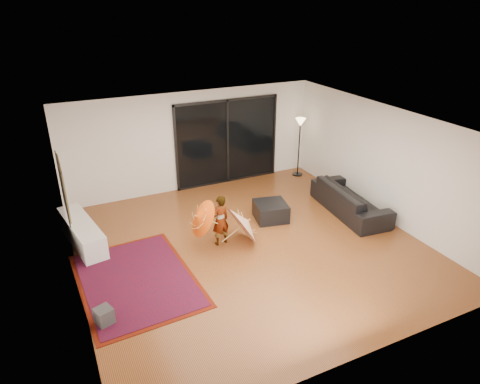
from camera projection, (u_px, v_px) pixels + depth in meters
floor at (250, 246)px, 9.26m from camera, size 7.00×7.00×0.00m
ceiling at (252, 125)px, 8.12m from camera, size 7.00×7.00×0.00m
wall_back at (193, 141)px, 11.56m from camera, size 7.00×0.00×7.00m
wall_front at (366, 285)px, 5.82m from camera, size 7.00×0.00×7.00m
wall_left at (69, 225)px, 7.33m from camera, size 0.00×7.00×7.00m
wall_right at (384, 163)px, 10.05m from camera, size 0.00×7.00×7.00m
sliding_door at (227, 142)px, 11.99m from camera, size 3.06×0.07×2.40m
painting at (63, 188)px, 8.04m from camera, size 0.04×1.28×1.08m
media_console at (82, 233)px, 9.25m from camera, size 0.82×1.99×0.54m
speaker at (104, 316)px, 7.01m from camera, size 0.34×0.34×0.30m
persian_rug at (136, 280)px, 8.14m from camera, size 2.19×2.96×0.02m
sofa at (350, 199)px, 10.57m from camera, size 1.16×2.45×0.69m
ottoman at (271, 211)px, 10.29m from camera, size 0.88×0.88×0.42m
floor_lamp at (300, 131)px, 12.35m from camera, size 0.30×0.30×1.74m
child at (220, 220)px, 9.12m from camera, size 0.46×0.35×1.14m
parasol_orange at (196, 220)px, 8.80m from camera, size 0.56×0.81×0.86m
parasol_white at (249, 220)px, 9.26m from camera, size 0.65×0.95×0.98m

